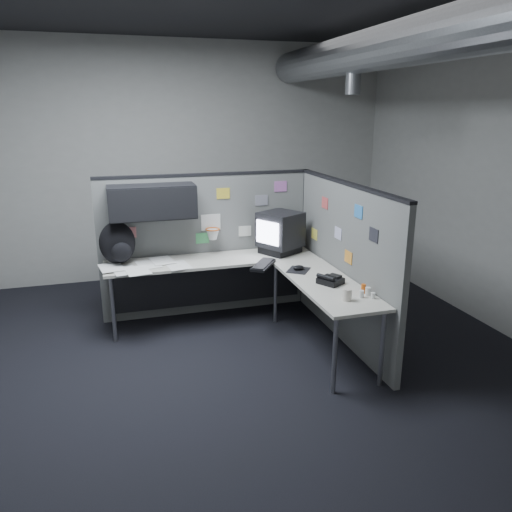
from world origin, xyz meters
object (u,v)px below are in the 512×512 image
object	(u,v)px
monitor	(280,232)
backpack	(118,244)
phone	(330,280)
desk	(241,275)
keyboard	(263,265)

from	to	relation	value
monitor	backpack	world-z (taller)	monitor
phone	backpack	bearing A→B (deg)	126.98
monitor	desk	bearing A→B (deg)	-135.32
keyboard	phone	distance (m)	0.82
phone	keyboard	bearing A→B (deg)	102.32
keyboard	phone	size ratio (longest dim) A/B	1.61
backpack	desk	bearing A→B (deg)	-10.90
desk	backpack	bearing A→B (deg)	162.59
backpack	keyboard	bearing A→B (deg)	-13.15
monitor	phone	world-z (taller)	monitor
keyboard	backpack	bearing A→B (deg)	149.92
phone	backpack	distance (m)	2.24
desk	backpack	distance (m)	1.33
monitor	backpack	xyz separation A→B (m)	(-1.78, 0.07, -0.02)
monitor	keyboard	distance (m)	0.60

